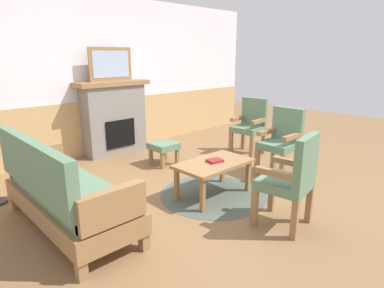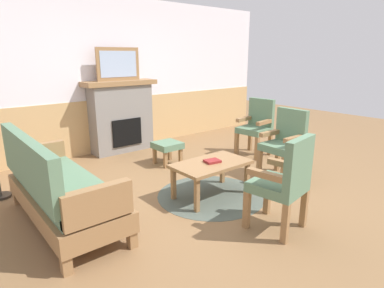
{
  "view_description": "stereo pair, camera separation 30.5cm",
  "coord_description": "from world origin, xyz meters",
  "px_view_note": "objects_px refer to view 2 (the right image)",
  "views": [
    {
      "loc": [
        -2.92,
        -2.69,
        1.72
      ],
      "look_at": [
        0.0,
        0.35,
        0.55
      ],
      "focal_mm": 30.25,
      "sensor_mm": 36.0,
      "label": 1
    },
    {
      "loc": [
        -2.69,
        -2.89,
        1.72
      ],
      "look_at": [
        0.0,
        0.35,
        0.55
      ],
      "focal_mm": 30.25,
      "sensor_mm": 36.0,
      "label": 2
    }
  ],
  "objects_px": {
    "armchair_near_fireplace": "(257,124)",
    "armchair_by_window_left": "(285,140)",
    "book_on_table": "(212,161)",
    "couch": "(59,189)",
    "framed_picture": "(118,64)",
    "fireplace": "(121,116)",
    "armchair_front_left": "(285,180)",
    "coffee_table": "(211,167)",
    "footstool": "(167,147)"
  },
  "relations": [
    {
      "from": "framed_picture",
      "to": "armchair_by_window_left",
      "type": "height_order",
      "value": "framed_picture"
    },
    {
      "from": "armchair_front_left",
      "to": "armchair_by_window_left",
      "type": "bearing_deg",
      "value": 34.59
    },
    {
      "from": "book_on_table",
      "to": "armchair_near_fireplace",
      "type": "xyz_separation_m",
      "value": [
        1.81,
        0.8,
        0.08
      ]
    },
    {
      "from": "coffee_table",
      "to": "couch",
      "type": "bearing_deg",
      "value": 164.28
    },
    {
      "from": "armchair_near_fireplace",
      "to": "book_on_table",
      "type": "bearing_deg",
      "value": -156.22
    },
    {
      "from": "book_on_table",
      "to": "armchair_front_left",
      "type": "height_order",
      "value": "armchair_front_left"
    },
    {
      "from": "framed_picture",
      "to": "footstool",
      "type": "bearing_deg",
      "value": -79.97
    },
    {
      "from": "couch",
      "to": "coffee_table",
      "type": "distance_m",
      "value": 1.75
    },
    {
      "from": "fireplace",
      "to": "armchair_near_fireplace",
      "type": "distance_m",
      "value": 2.42
    },
    {
      "from": "couch",
      "to": "footstool",
      "type": "relative_size",
      "value": 4.5
    },
    {
      "from": "footstool",
      "to": "armchair_front_left",
      "type": "relative_size",
      "value": 0.41
    },
    {
      "from": "framed_picture",
      "to": "couch",
      "type": "bearing_deg",
      "value": -131.42
    },
    {
      "from": "coffee_table",
      "to": "armchair_by_window_left",
      "type": "xyz_separation_m",
      "value": [
        1.27,
        -0.17,
        0.15
      ]
    },
    {
      "from": "armchair_by_window_left",
      "to": "footstool",
      "type": "bearing_deg",
      "value": 122.3
    },
    {
      "from": "armchair_by_window_left",
      "to": "framed_picture",
      "type": "bearing_deg",
      "value": 113.68
    },
    {
      "from": "fireplace",
      "to": "armchair_front_left",
      "type": "relative_size",
      "value": 1.33
    },
    {
      "from": "framed_picture",
      "to": "armchair_near_fireplace",
      "type": "bearing_deg",
      "value": -44.75
    },
    {
      "from": "couch",
      "to": "framed_picture",
      "type": "bearing_deg",
      "value": 48.58
    },
    {
      "from": "framed_picture",
      "to": "book_on_table",
      "type": "height_order",
      "value": "framed_picture"
    },
    {
      "from": "coffee_table",
      "to": "armchair_near_fireplace",
      "type": "distance_m",
      "value": 1.99
    },
    {
      "from": "fireplace",
      "to": "footstool",
      "type": "bearing_deg",
      "value": -79.97
    },
    {
      "from": "couch",
      "to": "coffee_table",
      "type": "height_order",
      "value": "couch"
    },
    {
      "from": "fireplace",
      "to": "coffee_table",
      "type": "distance_m",
      "value": 2.51
    },
    {
      "from": "footstool",
      "to": "armchair_near_fireplace",
      "type": "relative_size",
      "value": 0.41
    },
    {
      "from": "framed_picture",
      "to": "armchair_near_fireplace",
      "type": "xyz_separation_m",
      "value": [
        1.72,
        -1.7,
        -1.02
      ]
    },
    {
      "from": "framed_picture",
      "to": "armchair_front_left",
      "type": "xyz_separation_m",
      "value": [
        -0.11,
        -3.55,
        -1.02
      ]
    },
    {
      "from": "framed_picture",
      "to": "armchair_by_window_left",
      "type": "distance_m",
      "value": 3.09
    },
    {
      "from": "coffee_table",
      "to": "armchair_by_window_left",
      "type": "bearing_deg",
      "value": -7.63
    },
    {
      "from": "book_on_table",
      "to": "armchair_near_fireplace",
      "type": "distance_m",
      "value": 1.98
    },
    {
      "from": "framed_picture",
      "to": "coffee_table",
      "type": "xyz_separation_m",
      "value": [
        -0.1,
        -2.5,
        -1.17
      ]
    },
    {
      "from": "coffee_table",
      "to": "armchair_front_left",
      "type": "relative_size",
      "value": 0.98
    },
    {
      "from": "fireplace",
      "to": "armchair_by_window_left",
      "type": "relative_size",
      "value": 1.33
    },
    {
      "from": "coffee_table",
      "to": "footstool",
      "type": "xyz_separation_m",
      "value": [
        0.31,
        1.36,
        -0.1
      ]
    },
    {
      "from": "coffee_table",
      "to": "framed_picture",
      "type": "bearing_deg",
      "value": 87.6
    },
    {
      "from": "fireplace",
      "to": "footstool",
      "type": "xyz_separation_m",
      "value": [
        0.2,
        -1.13,
        -0.37
      ]
    },
    {
      "from": "fireplace",
      "to": "coffee_table",
      "type": "bearing_deg",
      "value": -92.4
    },
    {
      "from": "armchair_near_fireplace",
      "to": "armchair_front_left",
      "type": "distance_m",
      "value": 2.6
    },
    {
      "from": "book_on_table",
      "to": "armchair_by_window_left",
      "type": "bearing_deg",
      "value": -7.59
    },
    {
      "from": "armchair_near_fireplace",
      "to": "armchair_by_window_left",
      "type": "relative_size",
      "value": 1.0
    },
    {
      "from": "armchair_near_fireplace",
      "to": "armchair_by_window_left",
      "type": "xyz_separation_m",
      "value": [
        -0.55,
        -0.97,
        0.0
      ]
    },
    {
      "from": "armchair_near_fireplace",
      "to": "armchair_by_window_left",
      "type": "distance_m",
      "value": 1.11
    },
    {
      "from": "footstool",
      "to": "armchair_near_fireplace",
      "type": "bearing_deg",
      "value": -20.51
    },
    {
      "from": "couch",
      "to": "footstool",
      "type": "height_order",
      "value": "couch"
    },
    {
      "from": "footstool",
      "to": "book_on_table",
      "type": "bearing_deg",
      "value": -102.1
    },
    {
      "from": "coffee_table",
      "to": "armchair_by_window_left",
      "type": "relative_size",
      "value": 0.98
    },
    {
      "from": "couch",
      "to": "book_on_table",
      "type": "bearing_deg",
      "value": -15.68
    },
    {
      "from": "fireplace",
      "to": "armchair_front_left",
      "type": "bearing_deg",
      "value": -91.78
    },
    {
      "from": "fireplace",
      "to": "book_on_table",
      "type": "relative_size",
      "value": 7.11
    },
    {
      "from": "fireplace",
      "to": "framed_picture",
      "type": "height_order",
      "value": "framed_picture"
    },
    {
      "from": "framed_picture",
      "to": "coffee_table",
      "type": "height_order",
      "value": "framed_picture"
    }
  ]
}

